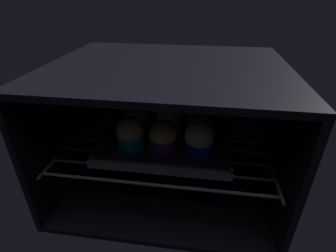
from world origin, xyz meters
TOP-DOWN VIEW (x-y plane):
  - oven_cavity at (0.00, 26.25)cm, footprint 59.00×47.00cm
  - oven_rack at (0.00, 22.00)cm, footprint 54.80×42.00cm
  - baking_tray at (0.00, 23.19)cm, footprint 34.22×34.22cm
  - muffin_row0_col0 at (-8.49, 14.46)cm, footprint 6.88×6.88cm
  - muffin_row0_col1 at (0.29, 14.74)cm, footprint 6.96×6.96cm
  - muffin_row0_col2 at (9.01, 14.58)cm, footprint 7.36×7.36cm
  - muffin_row1_col0 at (-8.91, 23.28)cm, footprint 6.76×6.76cm
  - muffin_row1_col1 at (0.13, 23.17)cm, footprint 6.88×6.88cm
  - muffin_row1_col2 at (8.29, 23.14)cm, footprint 6.76×6.76cm
  - muffin_row2_col0 at (-9.10, 32.24)cm, footprint 6.76×6.76cm
  - muffin_row2_col1 at (0.23, 31.97)cm, footprint 6.76×6.76cm
  - muffin_row2_col2 at (8.53, 31.96)cm, footprint 7.20×7.20cm

SIDE VIEW (x-z plane):
  - oven_rack at x=0.00cm, z-range 13.20..14.00cm
  - baking_tray at x=0.00cm, z-range 13.58..15.78cm
  - oven_cavity at x=0.00cm, z-range -1.50..35.50cm
  - muffin_row0_col1 at x=0.29cm, z-range 14.83..22.79cm
  - muffin_row1_col2 at x=8.29cm, z-range 14.92..22.74cm
  - muffin_row2_col0 at x=-9.10cm, z-range 14.91..23.01cm
  - muffin_row2_col2 at x=8.53cm, z-range 14.86..23.16cm
  - muffin_row2_col1 at x=0.23cm, z-range 14.79..23.28cm
  - muffin_row1_col0 at x=-8.91cm, z-range 14.85..23.32cm
  - muffin_row0_col0 at x=-8.49cm, z-range 14.96..23.54cm
  - muffin_row0_col2 at x=9.01cm, z-range 14.95..23.67cm
  - muffin_row1_col1 at x=0.13cm, z-range 14.92..23.76cm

